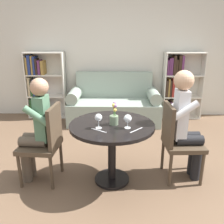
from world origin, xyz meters
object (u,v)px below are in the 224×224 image
(chair_left, at_px, (46,141))
(wine_glass_right, at_px, (128,119))
(chair_right, at_px, (177,139))
(flower_vase, at_px, (114,117))
(person_left, at_px, (36,129))
(bookshelf_right, at_px, (177,86))
(bookshelf_left, at_px, (42,86))
(couch, at_px, (114,105))
(person_right, at_px, (186,123))
(wine_glass_left, at_px, (98,118))

(chair_left, xyz_separation_m, wine_glass_right, (0.91, -0.12, 0.31))
(chair_right, xyz_separation_m, flower_vase, (-0.72, -0.10, 0.29))
(person_left, bearing_deg, chair_right, 96.73)
(bookshelf_right, bearing_deg, bookshelf_left, -179.98)
(chair_left, height_order, flower_vase, flower_vase)
(couch, height_order, person_left, person_left)
(bookshelf_left, distance_m, person_left, 2.33)
(bookshelf_right, height_order, wine_glass_right, bookshelf_right)
(bookshelf_left, bearing_deg, wine_glass_right, -55.79)
(bookshelf_left, distance_m, flower_vase, 2.71)
(couch, relative_size, person_right, 1.34)
(person_left, height_order, flower_vase, person_left)
(person_right, height_order, wine_glass_left, person_right)
(chair_right, bearing_deg, flower_vase, 94.73)
(bookshelf_right, bearing_deg, person_left, -132.88)
(wine_glass_left, height_order, flower_vase, flower_vase)
(person_right, bearing_deg, couch, 20.55)
(bookshelf_right, bearing_deg, person_right, -101.08)
(chair_right, xyz_separation_m, person_left, (-1.58, -0.07, 0.14))
(couch, xyz_separation_m, person_left, (-0.83, -1.98, 0.32))
(chair_left, height_order, chair_right, same)
(bookshelf_left, height_order, flower_vase, bookshelf_left)
(couch, xyz_separation_m, wine_glass_right, (0.16, -2.11, 0.49))
(person_right, bearing_deg, bookshelf_right, -13.99)
(bookshelf_left, xyz_separation_m, person_left, (0.62, -2.25, -0.01))
(couch, relative_size, person_left, 1.42)
(chair_left, bearing_deg, bookshelf_right, 142.75)
(wine_glass_left, bearing_deg, couch, 86.36)
(chair_left, bearing_deg, flower_vase, 93.03)
(person_left, height_order, wine_glass_left, person_left)
(chair_left, bearing_deg, person_right, 97.41)
(couch, relative_size, wine_glass_left, 11.00)
(person_left, bearing_deg, couch, 161.39)
(bookshelf_right, relative_size, wine_glass_right, 8.94)
(bookshelf_left, height_order, person_left, bookshelf_left)
(bookshelf_right, distance_m, person_left, 3.07)
(chair_left, relative_size, wine_glass_right, 6.18)
(bookshelf_right, distance_m, wine_glass_left, 2.76)
(person_right, distance_m, wine_glass_left, 0.99)
(person_left, relative_size, wine_glass_left, 7.73)
(couch, bearing_deg, wine_glass_right, -85.57)
(chair_left, distance_m, chair_right, 1.49)
(bookshelf_left, relative_size, bookshelf_right, 1.00)
(bookshelf_left, xyz_separation_m, chair_left, (0.71, -2.26, -0.15))
(chair_left, distance_m, person_left, 0.17)
(wine_glass_right, bearing_deg, person_left, 172.72)
(couch, bearing_deg, chair_left, -110.40)
(person_left, bearing_deg, bookshelf_left, -160.45)
(couch, relative_size, bookshelf_left, 1.31)
(chair_left, bearing_deg, bookshelf_left, -158.37)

